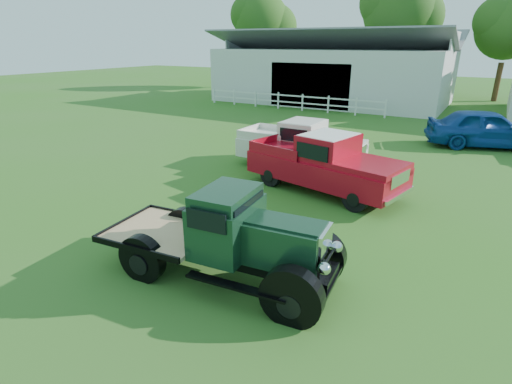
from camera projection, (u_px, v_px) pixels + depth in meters
The scene contains 10 objects.
ground at pixel (225, 244), 9.98m from camera, with size 120.00×120.00×0.00m, color #2C6D18.
shed_left at pixel (333, 67), 33.26m from camera, with size 18.80×10.20×5.60m, color silver, non-canonical shape.
fence_rail at pixel (290, 101), 29.68m from camera, with size 14.20×0.16×1.20m, color white, non-canonical shape.
tree_a at pixel (261, 37), 43.28m from camera, with size 6.30×6.30×10.50m, color #34561C, non-canonical shape.
tree_b at pixel (397, 30), 37.22m from camera, with size 6.90×6.90×11.50m, color #34561C, non-canonical shape.
tree_c at pixel (505, 45), 32.56m from camera, with size 5.40×5.40×9.00m, color #34561C, non-canonical shape.
vintage_flatbed at pixel (223, 235), 8.25m from camera, with size 5.08×2.01×2.01m, color #153522, non-canonical shape.
red_pickup at pixel (325, 162), 13.27m from camera, with size 5.44×2.09×1.98m, color #AB0B1C, non-canonical shape.
white_pickup at pixel (300, 145), 15.74m from camera, with size 5.09×1.97×1.87m, color silver, non-canonical shape.
misc_car_blue at pixel (487, 128), 18.92m from camera, with size 2.13×5.29×1.80m, color navy.
Camera 1 is at (5.21, -7.23, 4.74)m, focal length 28.00 mm.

